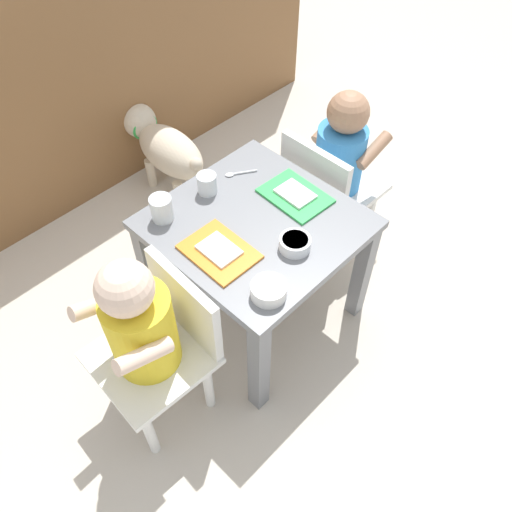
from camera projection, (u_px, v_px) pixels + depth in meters
name	position (u px, v px, depth m)	size (l,w,h in m)	color
ground_plane	(256.00, 309.00, 1.77)	(7.00, 7.00, 0.00)	beige
kitchen_cabinet_back	(51.00, 72.00, 1.90)	(2.35, 0.35, 0.92)	brown
dining_table	(256.00, 240.00, 1.51)	(0.52, 0.53, 0.42)	slate
seated_child_left	(146.00, 328.00, 1.27)	(0.29, 0.29, 0.63)	white
seated_child_right	(337.00, 159.00, 1.70)	(0.28, 0.28, 0.61)	white
dog	(164.00, 146.00, 2.03)	(0.18, 0.46, 0.31)	beige
food_tray_left	(219.00, 251.00, 1.37)	(0.15, 0.19, 0.02)	orange
food_tray_right	(295.00, 195.00, 1.51)	(0.15, 0.20, 0.02)	green
water_cup_left	(207.00, 185.00, 1.51)	(0.06, 0.06, 0.06)	white
water_cup_right	(162.00, 210.00, 1.43)	(0.06, 0.06, 0.07)	white
cereal_bowl_left_side	(269.00, 290.00, 1.27)	(0.09, 0.09, 0.04)	white
veggie_bowl_near	(294.00, 244.00, 1.37)	(0.08, 0.08, 0.03)	white
spoon_by_left_tray	(238.00, 173.00, 1.58)	(0.09, 0.06, 0.01)	silver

